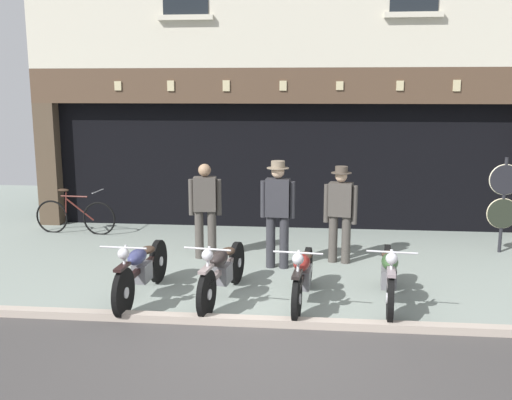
{
  "coord_description": "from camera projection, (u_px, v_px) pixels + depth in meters",
  "views": [
    {
      "loc": [
        0.62,
        -6.64,
        2.87
      ],
      "look_at": [
        -0.31,
        2.69,
        1.08
      ],
      "focal_mm": 40.59,
      "sensor_mm": 36.0,
      "label": 1
    }
  ],
  "objects": [
    {
      "name": "motorcycle_center_left",
      "position": [
        222.0,
        270.0,
        7.98
      ],
      "size": [
        0.62,
        2.03,
        0.91
      ],
      "rotation": [
        0.0,
        0.0,
        3.0
      ],
      "color": "black",
      "rests_on": "ground"
    },
    {
      "name": "motorcycle_center_right",
      "position": [
        389.0,
        274.0,
        7.79
      ],
      "size": [
        0.62,
        2.0,
        0.92
      ],
      "rotation": [
        0.0,
        0.0,
        3.05
      ],
      "color": "black",
      "rests_on": "ground"
    },
    {
      "name": "leaning_bicycle",
      "position": [
        75.0,
        216.0,
        11.68
      ],
      "size": [
        1.71,
        0.5,
        0.93
      ],
      "rotation": [
        0.0,
        0.0,
        -1.64
      ],
      "color": "black",
      "rests_on": "ground"
    },
    {
      "name": "salesman_left",
      "position": [
        205.0,
        206.0,
        9.87
      ],
      "size": [
        0.56,
        0.26,
        1.65
      ],
      "rotation": [
        0.0,
        0.0,
        3.22
      ],
      "color": "#47423D",
      "rests_on": "ground"
    },
    {
      "name": "shop_facade",
      "position": [
        287.0,
        136.0,
        13.57
      ],
      "size": [
        10.76,
        4.42,
        6.81
      ],
      "color": "black",
      "rests_on": "ground"
    },
    {
      "name": "tyre_sign_pole",
      "position": [
        504.0,
        198.0,
        10.2
      ],
      "size": [
        0.55,
        0.06,
        1.71
      ],
      "color": "#232328",
      "rests_on": "ground"
    },
    {
      "name": "salesman_right",
      "position": [
        340.0,
        210.0,
        9.61
      ],
      "size": [
        0.55,
        0.34,
        1.64
      ],
      "rotation": [
        0.0,
        0.0,
        2.92
      ],
      "color": "#47423D",
      "rests_on": "ground"
    },
    {
      "name": "advert_board_near",
      "position": [
        161.0,
        143.0,
        12.29
      ],
      "size": [
        0.71,
        0.03,
        0.95
      ],
      "color": "beige"
    },
    {
      "name": "motorcycle_left",
      "position": [
        141.0,
        269.0,
        8.02
      ],
      "size": [
        0.62,
        2.05,
        0.92
      ],
      "rotation": [
        0.0,
        0.0,
        3.09
      ],
      "color": "black",
      "rests_on": "ground"
    },
    {
      "name": "shopkeeper_center",
      "position": [
        278.0,
        209.0,
        9.31
      ],
      "size": [
        0.56,
        0.36,
        1.76
      ],
      "rotation": [
        0.0,
        0.0,
        3.07
      ],
      "color": "#2D2D33",
      "rests_on": "ground"
    },
    {
      "name": "motorcycle_center",
      "position": [
        303.0,
        275.0,
        7.81
      ],
      "size": [
        0.62,
        1.91,
        0.89
      ],
      "rotation": [
        0.0,
        0.0,
        3.05
      ],
      "color": "black",
      "rests_on": "ground"
    },
    {
      "name": "ground",
      "position": [
        251.0,
        368.0,
        6.14
      ],
      "size": [
        22.46,
        22.0,
        0.18
      ],
      "color": "gray"
    }
  ]
}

